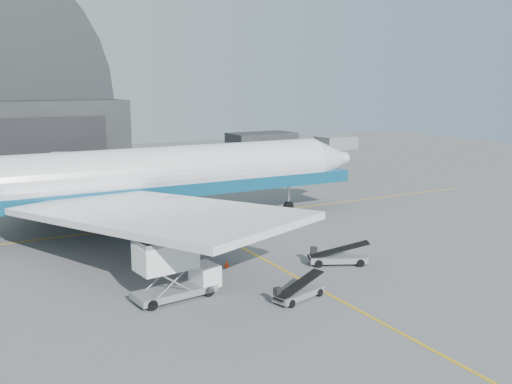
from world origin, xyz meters
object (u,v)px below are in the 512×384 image
catering_truck (173,270)px  belt_loader_b (337,257)px  pushback_tug (231,230)px  belt_loader_a (298,292)px  airliner (131,178)px

catering_truck → belt_loader_b: (14.43, 0.75, -1.50)m
pushback_tug → belt_loader_a: size_ratio=1.11×
belt_loader_b → catering_truck: bearing=-150.9°
belt_loader_a → belt_loader_b: belt_loader_b is taller
catering_truck → pushback_tug: 16.16m
airliner → belt_loader_a: (4.22, -23.93, -4.82)m
catering_truck → belt_loader_b: 14.52m
catering_truck → pushback_tug: catering_truck is taller
belt_loader_a → airliner: bearing=84.5°
airliner → belt_loader_b: size_ratio=11.01×
airliner → pushback_tug: bearing=-45.9°
airliner → pushback_tug: airliner is taller
belt_loader_b → belt_loader_a: bearing=-118.7°
pushback_tug → catering_truck: bearing=-114.2°
belt_loader_b → pushback_tug: bearing=135.1°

